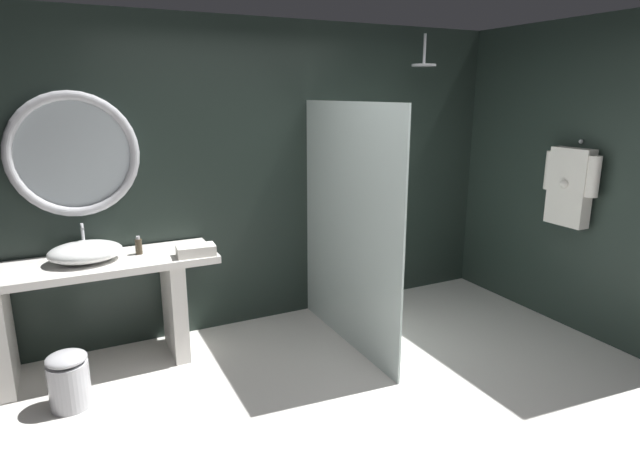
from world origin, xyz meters
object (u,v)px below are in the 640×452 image
object	(u,v)px
hanging_bathrobe	(570,184)
folded_hand_towel	(196,250)
vessel_sink	(85,252)
round_wall_mirror	(74,155)
toilet	(358,286)
soap_dispenser	(139,246)
rain_shower_head	(424,63)
waste_bin	(69,380)

from	to	relation	value
hanging_bathrobe	folded_hand_towel	bearing A→B (deg)	164.62
vessel_sink	round_wall_mirror	bearing A→B (deg)	89.14
vessel_sink	hanging_bathrobe	world-z (taller)	hanging_bathrobe
round_wall_mirror	folded_hand_towel	xyz separation A→B (m)	(0.74, -0.45, -0.70)
vessel_sink	toilet	xyz separation A→B (m)	(2.27, 0.01, -0.65)
soap_dispenser	round_wall_mirror	world-z (taller)	round_wall_mirror
vessel_sink	round_wall_mirror	distance (m)	0.71
soap_dispenser	folded_hand_towel	distance (m)	0.44
rain_shower_head	toilet	xyz separation A→B (m)	(-0.59, 0.07, -2.00)
soap_dispenser	hanging_bathrobe	world-z (taller)	hanging_bathrobe
soap_dispenser	waste_bin	size ratio (longest dim) A/B	0.36
round_wall_mirror	folded_hand_towel	world-z (taller)	round_wall_mirror
round_wall_mirror	vessel_sink	bearing A→B (deg)	-90.86
hanging_bathrobe	waste_bin	bearing A→B (deg)	172.13
soap_dispenser	rain_shower_head	xyz separation A→B (m)	(2.49, -0.07, 1.36)
folded_hand_towel	rain_shower_head	bearing A→B (deg)	4.17
waste_bin	round_wall_mirror	bearing A→B (deg)	74.71
soap_dispenser	folded_hand_towel	bearing A→B (deg)	-31.21
soap_dispenser	folded_hand_towel	xyz separation A→B (m)	(0.37, -0.23, -0.02)
vessel_sink	waste_bin	distance (m)	0.88
soap_dispenser	folded_hand_towel	world-z (taller)	soap_dispenser
rain_shower_head	hanging_bathrobe	xyz separation A→B (m)	(0.82, -0.96, -0.99)
soap_dispenser	waste_bin	bearing A→B (deg)	-138.21
vessel_sink	round_wall_mirror	size ratio (longest dim) A/B	0.55
rain_shower_head	vessel_sink	bearing A→B (deg)	178.90
rain_shower_head	hanging_bathrobe	size ratio (longest dim) A/B	0.38
folded_hand_towel	waste_bin	bearing A→B (deg)	-163.68
hanging_bathrobe	waste_bin	size ratio (longest dim) A/B	1.87
soap_dispenser	toilet	size ratio (longest dim) A/B	0.27
round_wall_mirror	waste_bin	bearing A→B (deg)	-105.29
rain_shower_head	hanging_bathrobe	bearing A→B (deg)	-49.48
rain_shower_head	soap_dispenser	bearing A→B (deg)	178.34
soap_dispenser	hanging_bathrobe	bearing A→B (deg)	-17.35
hanging_bathrobe	toilet	world-z (taller)	hanging_bathrobe
hanging_bathrobe	rain_shower_head	bearing A→B (deg)	130.52
soap_dispenser	round_wall_mirror	bearing A→B (deg)	147.86
toilet	vessel_sink	bearing A→B (deg)	-179.74
rain_shower_head	waste_bin	xyz separation A→B (m)	(-3.05, -0.43, -2.06)
round_wall_mirror	waste_bin	world-z (taller)	round_wall_mirror
toilet	folded_hand_towel	size ratio (longest dim) A/B	1.88
round_wall_mirror	folded_hand_towel	bearing A→B (deg)	-31.67
vessel_sink	folded_hand_towel	distance (m)	0.77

